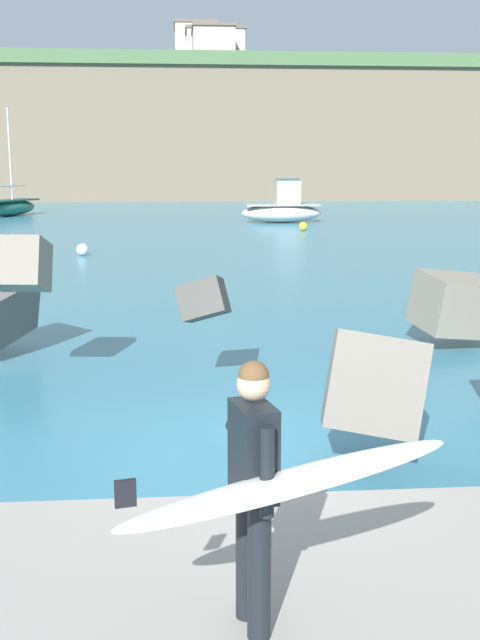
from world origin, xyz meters
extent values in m
plane|color=teal|center=(0.00, 0.00, 0.00)|extent=(400.00, 400.00, 0.00)
cube|color=gray|center=(-3.21, 2.70, 1.82)|extent=(0.82, 0.96, 0.88)
cube|color=slate|center=(1.05, -0.69, 0.94)|extent=(1.24, 1.22, 1.29)
cube|color=gray|center=(3.94, 4.78, 0.77)|extent=(1.57, 1.42, 1.21)
cube|color=#4C4944|center=(-0.63, 2.40, 1.32)|extent=(0.83, 0.75, 0.77)
cylinder|color=black|center=(-0.55, -3.72, 0.69)|extent=(0.15, 0.15, 0.90)
cylinder|color=black|center=(-0.50, -3.96, 0.69)|extent=(0.15, 0.15, 0.90)
cube|color=black|center=(-0.52, -3.84, 1.44)|extent=(0.30, 0.42, 0.60)
sphere|color=#DBB28E|center=(-0.52, -3.84, 1.87)|extent=(0.21, 0.21, 0.21)
sphere|color=brown|center=(-0.52, -3.84, 1.92)|extent=(0.19, 0.19, 0.19)
cylinder|color=black|center=(-0.56, -3.46, 1.56)|extent=(0.21, 0.53, 0.41)
cylinder|color=black|center=(-0.47, -4.08, 1.40)|extent=(0.09, 0.09, 0.56)
ellipsoid|color=white|center=(-0.35, -4.13, 1.34)|extent=(2.12, 0.83, 0.37)
cube|color=black|center=(-1.28, -4.35, 1.41)|extent=(0.12, 0.05, 0.16)
ellipsoid|color=beige|center=(4.99, 36.23, 0.53)|extent=(4.68, 2.06, 1.06)
cube|color=#9C9991|center=(4.99, 36.23, 1.02)|extent=(4.30, 1.89, 0.10)
cube|color=#B7B2A8|center=(5.33, 36.24, 1.73)|extent=(1.42, 1.20, 1.34)
cube|color=#334C5B|center=(5.33, 36.24, 2.45)|extent=(1.28, 1.08, 0.12)
ellipsoid|color=#1E6656|center=(-12.03, 43.55, 0.53)|extent=(3.58, 5.42, 1.05)
cube|color=#164C41|center=(-12.03, 43.55, 1.01)|extent=(3.29, 4.99, 0.10)
cylinder|color=silver|center=(-11.87, 43.91, 3.99)|extent=(0.12, 0.12, 5.86)
cylinder|color=silver|center=(-11.87, 43.91, 1.95)|extent=(1.34, 2.90, 0.08)
sphere|color=silver|center=(-4.46, 19.90, 0.22)|extent=(0.44, 0.44, 0.44)
sphere|color=yellow|center=(5.32, 30.36, 0.22)|extent=(0.44, 0.44, 0.44)
cube|color=#756651|center=(21.03, 84.27, 6.06)|extent=(87.89, 41.74, 12.12)
cube|color=#4C6B42|center=(21.03, 84.27, 12.72)|extent=(89.64, 42.57, 1.20)
cube|color=beige|center=(1.46, 88.16, 16.42)|extent=(4.98, 6.40, 6.18)
cube|color=#66564C|center=(1.46, 88.16, 19.66)|extent=(5.23, 6.71, 0.30)
cube|color=#B2ADA3|center=(3.43, 82.81, 15.68)|extent=(6.37, 5.78, 4.71)
cube|color=#66564C|center=(3.43, 82.81, 18.19)|extent=(6.69, 6.07, 0.30)
cube|color=#B2ADA3|center=(2.95, 77.49, 15.26)|extent=(4.27, 7.98, 3.88)
cube|color=#66564C|center=(2.95, 77.49, 17.35)|extent=(4.48, 8.38, 0.30)
camera|label=1|loc=(-0.96, -8.33, 3.17)|focal=43.19mm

